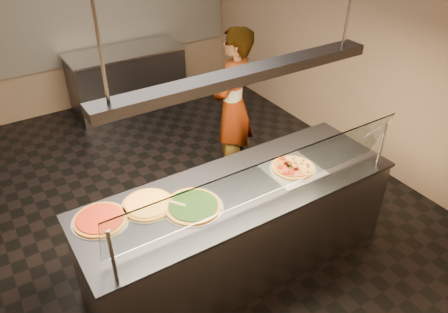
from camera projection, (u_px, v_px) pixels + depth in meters
ground at (176, 201)px, 5.04m from camera, size 5.00×6.00×0.02m
wall_back at (76, 9)px, 6.34m from camera, size 5.00×0.02×3.00m
wall_front at (445, 293)px, 2.09m from camera, size 5.00×0.02×3.00m
wall_right at (352, 36)px, 5.33m from camera, size 0.02×6.00×3.00m
tile_band at (79, 24)px, 6.43m from camera, size 4.90×0.02×1.20m
serving_counter at (239, 228)px, 3.97m from camera, size 2.83×0.94×0.93m
sneeze_guard at (266, 180)px, 3.31m from camera, size 2.59×0.18×0.54m
perforated_tray at (293, 169)px, 3.94m from camera, size 0.47×0.47×0.01m
half_pizza_pepperoni at (285, 170)px, 3.88m from camera, size 0.21×0.39×0.05m
half_pizza_sausage at (301, 164)px, 3.97m from camera, size 0.20×0.39×0.04m
pizza_spinach at (193, 206)px, 3.49m from camera, size 0.49×0.49×0.03m
pizza_cheese at (148, 204)px, 3.51m from camera, size 0.44×0.44×0.03m
pizza_tomato at (100, 219)px, 3.36m from camera, size 0.44×0.44×0.03m
pizza_spatula at (185, 202)px, 3.51m from camera, size 0.27×0.19×0.02m
prep_table at (128, 79)px, 6.80m from camera, size 1.73×0.74×0.93m
worker at (233, 106)px, 5.02m from camera, size 0.80×0.75×1.84m
heat_lamp_housing at (242, 75)px, 3.16m from camera, size 2.30×0.18×0.08m
lamp_rod_left at (96, 21)px, 2.41m from camera, size 0.02×0.02×1.01m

